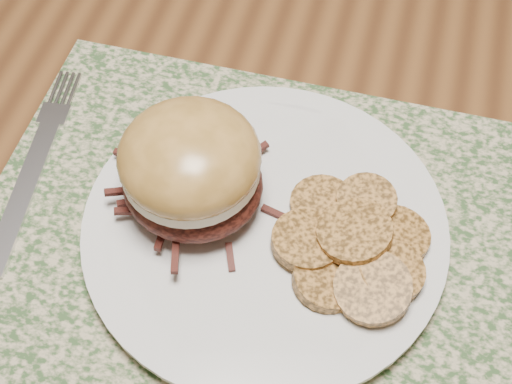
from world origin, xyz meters
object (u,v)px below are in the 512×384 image
dining_table (103,58)px  dinner_plate (265,228)px  pork_sandwich (191,168)px  fork (35,163)px

dining_table → dinner_plate: 0.33m
dining_table → pork_sandwich: bearing=-49.9°
dinner_plate → pork_sandwich: pork_sandwich is taller
dining_table → pork_sandwich: 0.31m
dining_table → dinner_plate: size_ratio=5.77×
dinner_plate → pork_sandwich: size_ratio=1.90×
pork_sandwich → fork: size_ratio=0.66×
dinner_plate → fork: 0.20m
dinner_plate → fork: bearing=175.4°
dinner_plate → pork_sandwich: bearing=172.3°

